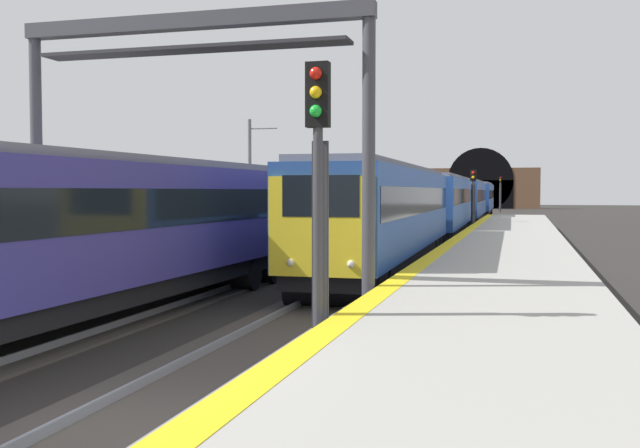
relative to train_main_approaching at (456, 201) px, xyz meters
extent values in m
plane|color=#282623|center=(-49.13, 0.00, -2.32)|extent=(320.00, 320.00, 0.00)
cube|color=#9E9B93|center=(-49.13, -4.38, -1.77)|extent=(112.00, 4.70, 1.10)
cube|color=yellow|center=(-49.13, -2.28, -1.21)|extent=(112.00, 0.50, 0.01)
cube|color=#423D38|center=(-49.13, 0.00, -2.29)|extent=(160.00, 2.99, 0.06)
cube|color=gray|center=(-49.13, 0.72, -2.18)|extent=(160.00, 0.07, 0.15)
cube|color=gray|center=(-49.13, -0.72, -2.18)|extent=(160.00, 0.07, 0.15)
cube|color=#264C99|center=(-29.92, 0.00, 0.11)|extent=(19.32, 3.13, 2.90)
cube|color=black|center=(-29.92, 0.00, 0.47)|extent=(18.55, 3.15, 0.94)
cube|color=slate|center=(-29.92, 0.00, 1.66)|extent=(18.73, 2.69, 0.20)
cube|color=black|center=(-29.92, 0.00, -1.53)|extent=(18.93, 2.78, 0.51)
cylinder|color=black|center=(-38.33, -0.12, -1.85)|extent=(0.96, 2.63, 0.92)
cylinder|color=black|center=(-36.53, -0.10, -1.85)|extent=(0.96, 2.63, 0.92)
cylinder|color=black|center=(-23.32, 0.10, -1.85)|extent=(0.96, 2.63, 0.92)
cylinder|color=black|center=(-21.52, 0.12, -1.85)|extent=(0.96, 2.63, 0.92)
cube|color=yellow|center=(-39.60, -0.14, -0.08)|extent=(0.16, 2.73, 2.53)
cube|color=black|center=(-39.65, -0.14, 0.69)|extent=(0.07, 1.99, 1.04)
sphere|color=#F2EACC|center=(-39.65, -0.93, -0.99)|extent=(0.20, 0.20, 0.20)
sphere|color=#F2EACC|center=(-39.67, 0.64, -0.99)|extent=(0.20, 0.20, 0.20)
cube|color=#264C99|center=(-9.98, 0.00, 0.11)|extent=(19.32, 3.13, 2.90)
cube|color=black|center=(-9.98, 0.00, 0.49)|extent=(18.55, 3.15, 0.88)
cube|color=slate|center=(-9.98, 0.00, 1.66)|extent=(18.73, 2.69, 0.20)
cube|color=black|center=(-9.98, 0.00, -1.53)|extent=(18.93, 2.78, 0.51)
cylinder|color=black|center=(-18.24, -0.12, -1.85)|extent=(0.96, 2.63, 0.92)
cylinder|color=black|center=(-16.44, -0.10, -1.85)|extent=(0.96, 2.63, 0.92)
cylinder|color=black|center=(-3.52, 0.10, -1.85)|extent=(0.96, 2.63, 0.92)
cylinder|color=black|center=(-1.72, 0.12, -1.85)|extent=(0.96, 2.63, 0.92)
cube|color=#264C99|center=(9.96, 0.00, 0.11)|extent=(19.32, 3.13, 2.90)
cube|color=black|center=(9.96, 0.00, 0.38)|extent=(18.55, 3.15, 0.99)
cube|color=slate|center=(9.96, 0.00, 1.66)|extent=(18.73, 2.69, 0.20)
cube|color=black|center=(9.96, 0.00, -1.53)|extent=(18.93, 2.78, 0.51)
cylinder|color=black|center=(1.79, -0.12, -1.85)|extent=(0.96, 2.63, 0.92)
cylinder|color=black|center=(3.59, -0.09, -1.85)|extent=(0.96, 2.63, 0.92)
cylinder|color=black|center=(16.33, 0.09, -1.85)|extent=(0.96, 2.63, 0.92)
cylinder|color=black|center=(18.13, 0.12, -1.85)|extent=(0.96, 2.63, 0.92)
cube|color=#264C99|center=(29.91, 0.00, 0.11)|extent=(19.32, 3.13, 2.90)
cube|color=black|center=(29.91, 0.00, 0.39)|extent=(18.55, 3.15, 0.93)
cube|color=slate|center=(29.91, 0.00, 1.66)|extent=(18.73, 2.69, 0.20)
cube|color=black|center=(29.91, 0.00, -1.53)|extent=(18.93, 2.78, 0.51)
cylinder|color=black|center=(21.20, -0.13, -1.85)|extent=(0.96, 2.63, 0.92)
cylinder|color=black|center=(23.00, -0.10, -1.85)|extent=(0.96, 2.63, 0.92)
cylinder|color=black|center=(36.81, 0.10, -1.85)|extent=(0.96, 2.63, 0.92)
cylinder|color=black|center=(38.61, 0.13, -1.85)|extent=(0.96, 2.63, 0.92)
cube|color=navy|center=(-43.11, 4.54, 0.09)|extent=(20.98, 3.33, 2.73)
cube|color=black|center=(-43.11, 4.54, 0.42)|extent=(20.14, 3.35, 0.89)
cube|color=slate|center=(-43.11, 4.54, 1.55)|extent=(20.34, 2.89, 0.20)
cube|color=black|center=(-43.11, 4.54, -1.47)|extent=(20.55, 2.98, 0.54)
cylinder|color=black|center=(-35.69, 4.38, -1.82)|extent=(1.04, 2.68, 0.99)
cylinder|color=black|center=(-33.89, 4.34, -1.82)|extent=(1.04, 2.68, 0.99)
cube|color=navy|center=(-21.54, 4.54, 0.09)|extent=(20.98, 3.33, 2.73)
cube|color=black|center=(-21.54, 4.54, 0.51)|extent=(20.14, 3.35, 0.82)
cube|color=slate|center=(-21.54, 4.54, 1.55)|extent=(20.34, 2.89, 0.20)
cube|color=black|center=(-21.54, 4.54, -1.47)|extent=(20.55, 2.98, 0.54)
cylinder|color=black|center=(-30.55, 4.73, -1.82)|extent=(1.04, 2.68, 0.99)
cylinder|color=black|center=(-28.75, 4.69, -1.82)|extent=(1.04, 2.68, 0.99)
cylinder|color=black|center=(-14.32, 4.38, -1.82)|extent=(1.04, 2.68, 0.99)
cylinder|color=black|center=(-12.53, 4.34, -1.82)|extent=(1.04, 2.68, 0.99)
cylinder|color=#38383D|center=(-45.74, -1.79, -0.24)|extent=(0.16, 0.16, 4.16)
cube|color=black|center=(-45.74, -1.79, 2.37)|extent=(0.20, 0.38, 1.05)
cube|color=#38383D|center=(-45.60, -1.79, -0.24)|extent=(0.04, 0.28, 3.74)
sphere|color=red|center=(-45.87, -1.79, 2.69)|extent=(0.20, 0.20, 0.20)
sphere|color=yellow|center=(-45.87, -1.79, 2.39)|extent=(0.20, 0.20, 0.20)
sphere|color=green|center=(-45.87, -1.79, 2.09)|extent=(0.20, 0.20, 0.20)
cylinder|color=#38383D|center=(-8.01, -1.79, -0.44)|extent=(0.16, 0.16, 3.76)
cube|color=black|center=(-8.01, -1.79, 1.82)|extent=(0.20, 0.38, 0.75)
cube|color=#38383D|center=(-7.87, -1.79, -0.44)|extent=(0.04, 0.28, 3.38)
sphere|color=red|center=(-8.14, -1.79, 1.99)|extent=(0.20, 0.20, 0.20)
sphere|color=yellow|center=(-8.14, -1.79, 1.69)|extent=(0.20, 0.20, 0.20)
cylinder|color=#38383D|center=(49.60, -1.79, -0.13)|extent=(0.16, 0.16, 4.37)
cube|color=black|center=(49.60, -1.79, 2.43)|extent=(0.20, 0.38, 0.75)
cube|color=#38383D|center=(49.74, -1.79, -0.13)|extent=(0.04, 0.28, 3.93)
sphere|color=red|center=(49.47, -1.79, 2.60)|extent=(0.20, 0.20, 0.20)
sphere|color=yellow|center=(49.47, -1.79, 2.30)|extent=(0.20, 0.20, 0.20)
cylinder|color=#3F3F47|center=(-41.91, 6.37, 1.07)|extent=(0.28, 0.28, 6.77)
cylinder|color=#3F3F47|center=(-41.91, -1.83, 1.07)|extent=(0.28, 0.28, 6.77)
cube|color=#3F3F47|center=(-41.91, 2.27, 4.63)|extent=(0.36, 8.48, 0.35)
cube|color=#2D2D33|center=(-41.91, 2.27, 4.01)|extent=(0.70, 7.38, 0.08)
cube|color=brown|center=(73.67, 2.27, 1.22)|extent=(2.19, 19.99, 7.06)
cube|color=black|center=(72.53, 2.27, 0.16)|extent=(0.12, 11.20, 4.94)
cylinder|color=black|center=(72.53, 2.27, 2.63)|extent=(0.12, 11.20, 11.20)
cylinder|color=#595B60|center=(-13.87, 11.66, 1.50)|extent=(0.22, 0.22, 7.62)
cylinder|color=#595B60|center=(-13.87, 10.75, 4.71)|extent=(0.08, 1.84, 0.08)
camera|label=1|loc=(-57.17, -5.01, 0.82)|focal=41.07mm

